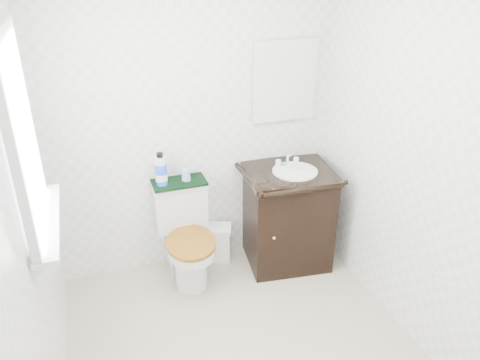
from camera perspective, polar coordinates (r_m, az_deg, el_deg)
floor at (r=3.20m, az=1.02°, el=-20.82°), size 2.40×2.40×0.00m
wall_back at (r=3.53m, az=-5.60°, el=7.12°), size 2.40×0.00×2.40m
wall_front at (r=1.61m, az=17.20°, el=-20.13°), size 2.40×0.00×2.40m
wall_left at (r=2.37m, az=-24.72°, el=-5.27°), size 0.00×2.40×2.40m
wall_right at (r=3.00m, az=21.37°, el=1.91°), size 0.00×2.40×2.40m
window at (r=2.45m, az=-25.21°, el=4.80°), size 0.02×0.70×0.90m
mirror at (r=3.66m, az=5.48°, el=11.91°), size 0.50×0.02×0.60m
toilet at (r=3.67m, az=-6.66°, el=-7.15°), size 0.41×0.64×0.76m
vanity at (r=3.80m, az=5.84°, el=-4.22°), size 0.74×0.65×0.92m
trash_bin at (r=3.93m, az=-2.68°, el=-7.60°), size 0.26×0.24×0.31m
towel at (r=3.56m, az=-7.45°, el=-0.27°), size 0.40×0.22×0.02m
mouthwash_bottle at (r=3.48m, az=-9.61°, el=1.20°), size 0.09×0.09×0.25m
cup at (r=3.55m, az=-6.59°, el=0.65°), size 0.07×0.07×0.09m
soap_bar at (r=3.69m, az=5.23°, el=1.86°), size 0.07×0.05×0.02m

